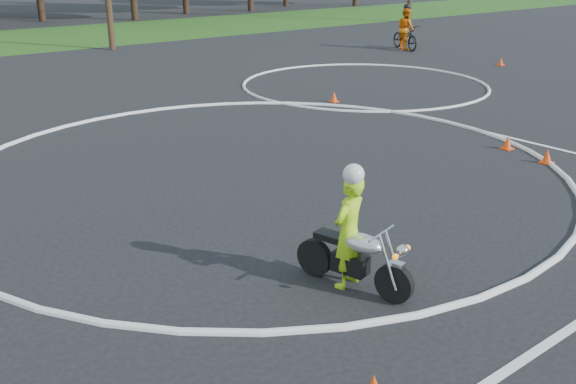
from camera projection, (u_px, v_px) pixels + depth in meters
ground at (365, 213)px, 10.74m from camera, size 120.00×120.00×0.00m
course_markings at (299, 137)px, 15.19m from camera, size 19.05×19.05×0.12m
primary_motorcycle at (356, 258)px, 8.18m from camera, size 0.65×1.69×0.90m
rider_primary_grp at (349, 228)px, 8.13m from camera, size 0.62×0.49×1.67m
rider_second_grp at (406, 33)px, 28.84m from camera, size 1.38×2.21×2.01m
traffic_cones at (459, 128)px, 15.45m from camera, size 18.54×11.15×0.30m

